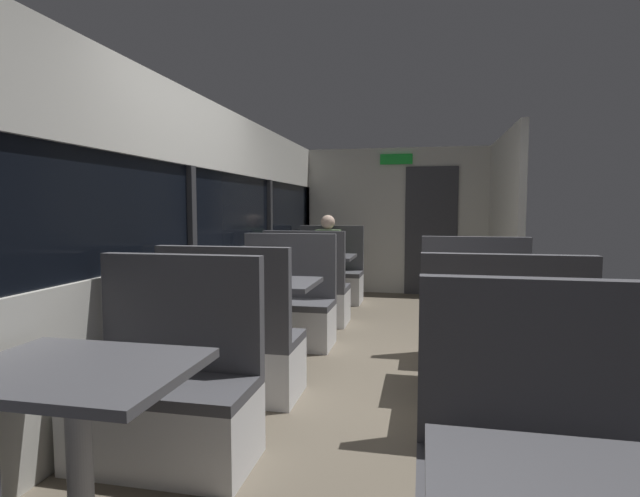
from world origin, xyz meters
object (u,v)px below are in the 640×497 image
(dining_table_far_window, at_px, (319,263))
(dining_table_mid_window, at_px, (263,293))
(dining_table_near_window, at_px, (77,391))
(bench_rear_aisle_facing_entry, at_px, (475,325))
(seated_passenger, at_px, (328,265))
(bench_mid_window_facing_entry, at_px, (286,312))
(bench_near_window_facing_entry, at_px, (168,400))
(bench_far_window_facing_entry, at_px, (329,279))
(bench_rear_aisle_facing_end, at_px, (499,378))
(dining_table_rear_aisle, at_px, (486,305))
(bench_mid_window_facing_end, at_px, (233,351))
(bench_far_window_facing_end, at_px, (307,296))

(dining_table_far_window, bearing_deg, dining_table_mid_window, -90.00)
(dining_table_near_window, bearing_deg, bench_rear_aisle_facing_entry, 57.60)
(seated_passenger, bearing_deg, dining_table_near_window, -90.00)
(bench_mid_window_facing_entry, xyz_separation_m, seated_passenger, (0.00, 2.25, 0.21))
(bench_near_window_facing_entry, relative_size, bench_far_window_facing_entry, 1.00)
(bench_rear_aisle_facing_end, distance_m, seated_passenger, 4.25)
(bench_near_window_facing_entry, height_order, dining_table_mid_window, bench_near_window_facing_entry)
(dining_table_rear_aisle, bearing_deg, bench_mid_window_facing_end, -164.41)
(dining_table_far_window, bearing_deg, bench_far_window_facing_end, -90.00)
(bench_mid_window_facing_end, distance_m, bench_mid_window_facing_entry, 1.40)
(dining_table_far_window, height_order, seated_passenger, seated_passenger)
(bench_far_window_facing_end, bearing_deg, dining_table_near_window, -90.00)
(bench_mid_window_facing_entry, bearing_deg, bench_near_window_facing_entry, -90.00)
(bench_mid_window_facing_end, height_order, bench_mid_window_facing_entry, same)
(seated_passenger, bearing_deg, dining_table_mid_window, -90.00)
(bench_rear_aisle_facing_entry, bearing_deg, seated_passenger, 126.16)
(dining_table_near_window, height_order, bench_mid_window_facing_end, bench_mid_window_facing_end)
(bench_mid_window_facing_entry, bearing_deg, bench_far_window_facing_end, 90.00)
(dining_table_mid_window, bearing_deg, dining_table_far_window, 90.00)
(dining_table_far_window, relative_size, bench_far_window_facing_entry, 0.82)
(bench_far_window_facing_end, bearing_deg, bench_rear_aisle_facing_end, -54.63)
(bench_far_window_facing_end, distance_m, seated_passenger, 1.34)
(bench_mid_window_facing_entry, distance_m, dining_table_rear_aisle, 2.03)
(dining_table_rear_aisle, relative_size, seated_passenger, 0.71)
(dining_table_rear_aisle, relative_size, bench_rear_aisle_facing_end, 0.82)
(bench_rear_aisle_facing_end, bearing_deg, dining_table_far_window, 119.06)
(dining_table_rear_aisle, distance_m, bench_rear_aisle_facing_entry, 0.77)
(bench_mid_window_facing_end, xyz_separation_m, dining_table_rear_aisle, (1.79, 0.50, 0.31))
(dining_table_far_window, bearing_deg, seated_passenger, 90.00)
(bench_mid_window_facing_entry, bearing_deg, dining_table_far_window, 90.00)
(dining_table_mid_window, height_order, seated_passenger, seated_passenger)
(bench_far_window_facing_entry, bearing_deg, seated_passenger, -90.00)
(bench_mid_window_facing_end, xyz_separation_m, bench_far_window_facing_entry, (0.00, 3.72, 0.00))
(bench_mid_window_facing_entry, xyz_separation_m, dining_table_far_window, (0.00, 1.62, 0.31))
(dining_table_rear_aisle, bearing_deg, bench_rear_aisle_facing_entry, 90.00)
(bench_rear_aisle_facing_entry, bearing_deg, bench_far_window_facing_entry, 125.37)
(bench_mid_window_facing_entry, distance_m, seated_passenger, 2.26)
(dining_table_far_window, xyz_separation_m, bench_far_window_facing_entry, (0.00, 0.70, -0.31))
(bench_near_window_facing_entry, distance_m, bench_rear_aisle_facing_entry, 2.78)
(dining_table_mid_window, height_order, bench_far_window_facing_entry, bench_far_window_facing_entry)
(bench_mid_window_facing_end, xyz_separation_m, bench_far_window_facing_end, (0.00, 2.32, 0.00))
(bench_mid_window_facing_end, relative_size, seated_passenger, 0.87)
(bench_mid_window_facing_end, height_order, bench_rear_aisle_facing_entry, same)
(dining_table_near_window, bearing_deg, seated_passenger, 90.00)
(bench_rear_aisle_facing_entry, bearing_deg, bench_mid_window_facing_entry, 173.62)
(bench_rear_aisle_facing_end, bearing_deg, dining_table_rear_aisle, 90.00)
(bench_near_window_facing_entry, distance_m, bench_mid_window_facing_end, 0.92)
(bench_mid_window_facing_entry, height_order, bench_far_window_facing_end, same)
(bench_far_window_facing_end, relative_size, bench_rear_aisle_facing_entry, 1.00)
(bench_rear_aisle_facing_end, height_order, seated_passenger, seated_passenger)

